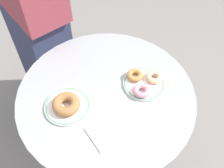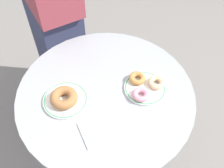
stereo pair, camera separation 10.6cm
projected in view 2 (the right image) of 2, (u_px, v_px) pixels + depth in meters
ground_plane at (108, 162)px, 1.70m from camera, size 7.00×7.00×0.02m
cafe_table at (106, 121)px, 1.28m from camera, size 0.74×0.74×0.76m
plate_left at (65, 100)px, 1.06m from camera, size 0.18×0.18×0.01m
plate_right at (145, 88)px, 1.10m from camera, size 0.17×0.17×0.01m
donut_cinnamon at (64, 98)px, 1.04m from camera, size 0.15×0.15×0.04m
donut_glazed at (156, 83)px, 1.10m from camera, size 0.09×0.09×0.02m
donut_old_fashioned at (137, 78)px, 1.11m from camera, size 0.10×0.10×0.02m
donut_pink_frosted at (141, 94)px, 1.06m from camera, size 0.08×0.08×0.02m
paper_napkin at (99, 130)px, 0.98m from camera, size 0.16×0.15×0.01m
person_figure at (50, 6)px, 1.39m from camera, size 0.35×0.48×1.63m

